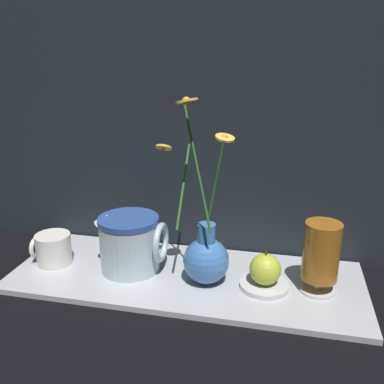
{
  "coord_description": "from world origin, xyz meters",
  "views": [
    {
      "loc": [
        0.19,
        -0.8,
        0.48
      ],
      "look_at": [
        0.01,
        0.0,
        0.2
      ],
      "focal_mm": 40.0,
      "sensor_mm": 36.0,
      "label": 1
    }
  ],
  "objects_px": {
    "yellow_mug": "(53,249)",
    "orange_fruit": "(265,269)",
    "tea_glass": "(321,254)",
    "vase_with_flowers": "(206,255)",
    "ceramic_pitcher": "(131,241)"
  },
  "relations": [
    {
      "from": "yellow_mug",
      "to": "tea_glass",
      "type": "xyz_separation_m",
      "value": [
        0.58,
        0.01,
        0.05
      ]
    },
    {
      "from": "ceramic_pitcher",
      "to": "vase_with_flowers",
      "type": "bearing_deg",
      "value": -6.56
    },
    {
      "from": "vase_with_flowers",
      "to": "ceramic_pitcher",
      "type": "height_order",
      "value": "vase_with_flowers"
    },
    {
      "from": "vase_with_flowers",
      "to": "tea_glass",
      "type": "height_order",
      "value": "vase_with_flowers"
    },
    {
      "from": "yellow_mug",
      "to": "ceramic_pitcher",
      "type": "xyz_separation_m",
      "value": [
        0.18,
        0.01,
        0.03
      ]
    },
    {
      "from": "yellow_mug",
      "to": "tea_glass",
      "type": "height_order",
      "value": "tea_glass"
    },
    {
      "from": "vase_with_flowers",
      "to": "tea_glass",
      "type": "distance_m",
      "value": 0.23
    },
    {
      "from": "tea_glass",
      "to": "orange_fruit",
      "type": "bearing_deg",
      "value": -174.7
    },
    {
      "from": "tea_glass",
      "to": "yellow_mug",
      "type": "bearing_deg",
      "value": -179.39
    },
    {
      "from": "vase_with_flowers",
      "to": "ceramic_pitcher",
      "type": "xyz_separation_m",
      "value": [
        -0.17,
        0.02,
        0.01
      ]
    },
    {
      "from": "ceramic_pitcher",
      "to": "orange_fruit",
      "type": "relative_size",
      "value": 2.17
    },
    {
      "from": "ceramic_pitcher",
      "to": "orange_fruit",
      "type": "distance_m",
      "value": 0.3
    },
    {
      "from": "vase_with_flowers",
      "to": "orange_fruit",
      "type": "distance_m",
      "value": 0.12
    },
    {
      "from": "orange_fruit",
      "to": "ceramic_pitcher",
      "type": "bearing_deg",
      "value": 176.49
    },
    {
      "from": "yellow_mug",
      "to": "orange_fruit",
      "type": "distance_m",
      "value": 0.48
    }
  ]
}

